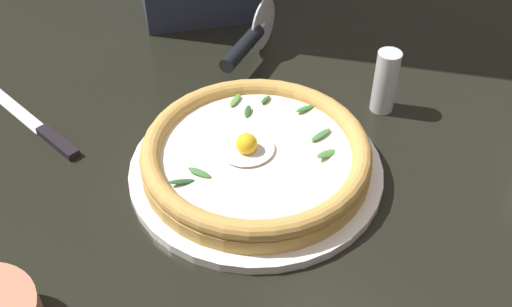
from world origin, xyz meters
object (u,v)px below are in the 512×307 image
Objects in this scene: table_knife at (40,128)px; pepper_shaker at (385,82)px; pizza_cutter at (249,41)px; pizza at (256,154)px.

pepper_shaker is (-0.42, 0.20, 0.04)m from table_knife.
pizza_cutter reaches higher than table_knife.
pizza_cutter is at bearing -118.20° from pizza.
pepper_shaker is at bearing -174.19° from pizza.
pizza is 0.30m from table_knife.
pepper_shaker is (-0.22, -0.02, 0.01)m from pizza.
pizza is at bearing 61.80° from pizza_cutter.
pizza is 0.24m from pizza_cutter.
pizza is at bearing 5.81° from pepper_shaker.
pizza_cutter is 0.32m from table_knife.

